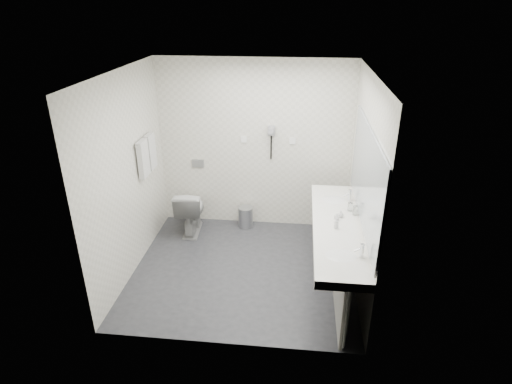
# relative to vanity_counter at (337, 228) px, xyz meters

# --- Properties ---
(floor) EXTENTS (2.80, 2.80, 0.00)m
(floor) POSITION_rel_vanity_counter_xyz_m (-1.12, 0.20, -0.80)
(floor) COLOR #2E2E34
(floor) RESTS_ON ground
(ceiling) EXTENTS (2.80, 2.80, 0.00)m
(ceiling) POSITION_rel_vanity_counter_xyz_m (-1.12, 0.20, 1.70)
(ceiling) COLOR white
(ceiling) RESTS_ON wall_back
(wall_back) EXTENTS (2.80, 0.00, 2.80)m
(wall_back) POSITION_rel_vanity_counter_xyz_m (-1.12, 1.50, 0.45)
(wall_back) COLOR silver
(wall_back) RESTS_ON floor
(wall_front) EXTENTS (2.80, 0.00, 2.80)m
(wall_front) POSITION_rel_vanity_counter_xyz_m (-1.12, -1.10, 0.45)
(wall_front) COLOR silver
(wall_front) RESTS_ON floor
(wall_left) EXTENTS (0.00, 2.60, 2.60)m
(wall_left) POSITION_rel_vanity_counter_xyz_m (-2.52, 0.20, 0.45)
(wall_left) COLOR silver
(wall_left) RESTS_ON floor
(wall_right) EXTENTS (0.00, 2.60, 2.60)m
(wall_right) POSITION_rel_vanity_counter_xyz_m (0.27, 0.20, 0.45)
(wall_right) COLOR silver
(wall_right) RESTS_ON floor
(vanity_counter) EXTENTS (0.55, 2.20, 0.10)m
(vanity_counter) POSITION_rel_vanity_counter_xyz_m (0.00, 0.00, 0.00)
(vanity_counter) COLOR white
(vanity_counter) RESTS_ON floor
(vanity_panel) EXTENTS (0.03, 2.15, 0.75)m
(vanity_panel) POSITION_rel_vanity_counter_xyz_m (0.02, 0.00, -0.42)
(vanity_panel) COLOR gray
(vanity_panel) RESTS_ON floor
(vanity_post_near) EXTENTS (0.06, 0.06, 0.75)m
(vanity_post_near) POSITION_rel_vanity_counter_xyz_m (0.05, -1.04, -0.42)
(vanity_post_near) COLOR silver
(vanity_post_near) RESTS_ON floor
(vanity_post_far) EXTENTS (0.06, 0.06, 0.75)m
(vanity_post_far) POSITION_rel_vanity_counter_xyz_m (0.05, 1.04, -0.42)
(vanity_post_far) COLOR silver
(vanity_post_far) RESTS_ON floor
(mirror) EXTENTS (0.02, 2.20, 1.05)m
(mirror) POSITION_rel_vanity_counter_xyz_m (0.26, 0.00, 0.65)
(mirror) COLOR #B2BCC6
(mirror) RESTS_ON wall_right
(basin_near) EXTENTS (0.40, 0.31, 0.05)m
(basin_near) POSITION_rel_vanity_counter_xyz_m (0.00, -0.65, 0.04)
(basin_near) COLOR white
(basin_near) RESTS_ON vanity_counter
(basin_far) EXTENTS (0.40, 0.31, 0.05)m
(basin_far) POSITION_rel_vanity_counter_xyz_m (0.00, 0.65, 0.04)
(basin_far) COLOR white
(basin_far) RESTS_ON vanity_counter
(faucet_near) EXTENTS (0.04, 0.04, 0.15)m
(faucet_near) POSITION_rel_vanity_counter_xyz_m (0.19, -0.65, 0.12)
(faucet_near) COLOR silver
(faucet_near) RESTS_ON vanity_counter
(faucet_far) EXTENTS (0.04, 0.04, 0.15)m
(faucet_far) POSITION_rel_vanity_counter_xyz_m (0.19, 0.65, 0.12)
(faucet_far) COLOR silver
(faucet_far) RESTS_ON vanity_counter
(soap_bottle_a) EXTENTS (0.06, 0.06, 0.09)m
(soap_bottle_a) POSITION_rel_vanity_counter_xyz_m (-0.00, 0.10, 0.10)
(soap_bottle_a) COLOR white
(soap_bottle_a) RESTS_ON vanity_counter
(soap_bottle_b) EXTENTS (0.08, 0.08, 0.08)m
(soap_bottle_b) POSITION_rel_vanity_counter_xyz_m (0.05, 0.18, 0.09)
(soap_bottle_b) COLOR white
(soap_bottle_b) RESTS_ON vanity_counter
(soap_bottle_c) EXTENTS (0.06, 0.06, 0.14)m
(soap_bottle_c) POSITION_rel_vanity_counter_xyz_m (-0.02, -0.09, 0.12)
(soap_bottle_c) COLOR white
(soap_bottle_c) RESTS_ON vanity_counter
(glass_left) EXTENTS (0.07, 0.07, 0.12)m
(glass_left) POSITION_rel_vanity_counter_xyz_m (0.23, 0.26, 0.11)
(glass_left) COLOR silver
(glass_left) RESTS_ON vanity_counter
(glass_right) EXTENTS (0.06, 0.06, 0.11)m
(glass_right) POSITION_rel_vanity_counter_xyz_m (0.18, 0.36, 0.10)
(glass_right) COLOR silver
(glass_right) RESTS_ON vanity_counter
(toilet) EXTENTS (0.43, 0.70, 0.69)m
(toilet) POSITION_rel_vanity_counter_xyz_m (-2.03, 1.11, -0.45)
(toilet) COLOR white
(toilet) RESTS_ON floor
(flush_plate) EXTENTS (0.18, 0.02, 0.12)m
(flush_plate) POSITION_rel_vanity_counter_xyz_m (-1.98, 1.49, 0.15)
(flush_plate) COLOR #B2B5BA
(flush_plate) RESTS_ON wall_back
(pedal_bin) EXTENTS (0.24, 0.24, 0.31)m
(pedal_bin) POSITION_rel_vanity_counter_xyz_m (-1.24, 1.33, -0.64)
(pedal_bin) COLOR #B2B5BA
(pedal_bin) RESTS_ON floor
(bin_lid) EXTENTS (0.22, 0.22, 0.02)m
(bin_lid) POSITION_rel_vanity_counter_xyz_m (-1.24, 1.33, -0.48)
(bin_lid) COLOR #B2B5BA
(bin_lid) RESTS_ON pedal_bin
(towel_rail) EXTENTS (0.02, 0.62, 0.02)m
(towel_rail) POSITION_rel_vanity_counter_xyz_m (-2.47, 0.75, 0.75)
(towel_rail) COLOR silver
(towel_rail) RESTS_ON wall_left
(towel_near) EXTENTS (0.07, 0.24, 0.48)m
(towel_near) POSITION_rel_vanity_counter_xyz_m (-2.46, 0.61, 0.53)
(towel_near) COLOR silver
(towel_near) RESTS_ON towel_rail
(towel_far) EXTENTS (0.07, 0.24, 0.48)m
(towel_far) POSITION_rel_vanity_counter_xyz_m (-2.46, 0.89, 0.53)
(towel_far) COLOR silver
(towel_far) RESTS_ON towel_rail
(dryer_cradle) EXTENTS (0.10, 0.04, 0.14)m
(dryer_cradle) POSITION_rel_vanity_counter_xyz_m (-0.88, 1.47, 0.70)
(dryer_cradle) COLOR #95949A
(dryer_cradle) RESTS_ON wall_back
(dryer_barrel) EXTENTS (0.08, 0.14, 0.08)m
(dryer_barrel) POSITION_rel_vanity_counter_xyz_m (-0.88, 1.40, 0.73)
(dryer_barrel) COLOR #95949A
(dryer_barrel) RESTS_ON dryer_cradle
(dryer_cord) EXTENTS (0.02, 0.02, 0.35)m
(dryer_cord) POSITION_rel_vanity_counter_xyz_m (-0.88, 1.46, 0.45)
(dryer_cord) COLOR black
(dryer_cord) RESTS_ON dryer_cradle
(switch_plate_a) EXTENTS (0.09, 0.02, 0.09)m
(switch_plate_a) POSITION_rel_vanity_counter_xyz_m (-1.27, 1.49, 0.55)
(switch_plate_a) COLOR white
(switch_plate_a) RESTS_ON wall_back
(switch_plate_b) EXTENTS (0.09, 0.02, 0.09)m
(switch_plate_b) POSITION_rel_vanity_counter_xyz_m (-0.57, 1.49, 0.55)
(switch_plate_b) COLOR white
(switch_plate_b) RESTS_ON wall_back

